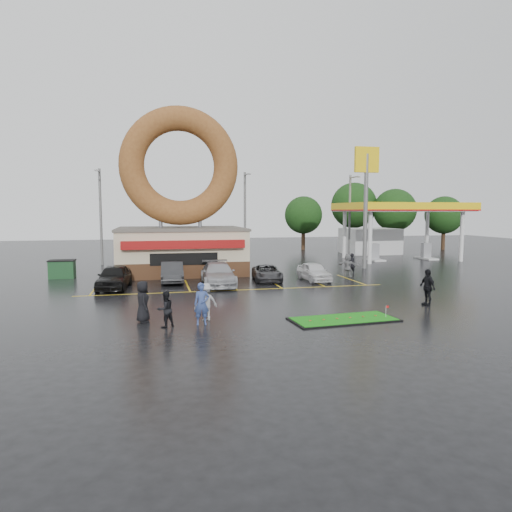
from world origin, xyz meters
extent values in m
plane|color=black|center=(0.00, 0.00, 0.00)|extent=(120.00, 120.00, 0.00)
cube|color=#472B19|center=(-3.00, 13.00, 0.60)|extent=(10.00, 8.00, 1.20)
cube|color=beige|center=(-3.00, 13.00, 2.35)|extent=(10.00, 8.00, 2.30)
cube|color=#59544C|center=(-3.00, 13.00, 3.60)|extent=(10.20, 8.20, 0.20)
cube|color=maroon|center=(-3.00, 8.70, 2.60)|extent=(9.00, 0.60, 0.60)
cylinder|color=slate|center=(-4.60, 13.00, 4.30)|extent=(0.30, 0.30, 1.20)
cylinder|color=slate|center=(-1.40, 13.00, 4.30)|extent=(0.30, 0.30, 1.20)
torus|color=brown|center=(-3.00, 13.00, 8.70)|extent=(9.60, 2.00, 9.60)
cylinder|color=silver|center=(15.00, 15.00, 2.50)|extent=(0.40, 0.40, 5.00)
cylinder|color=silver|center=(25.00, 15.00, 2.50)|extent=(0.40, 0.40, 5.00)
cylinder|color=silver|center=(15.00, 21.00, 2.50)|extent=(0.40, 0.40, 5.00)
cylinder|color=silver|center=(25.00, 21.00, 2.50)|extent=(0.40, 0.40, 5.00)
cube|color=silver|center=(20.00, 18.00, 5.25)|extent=(12.00, 8.00, 0.50)
cube|color=yellow|center=(20.00, 18.00, 5.55)|extent=(12.30, 8.30, 0.70)
cube|color=#99999E|center=(17.00, 18.00, 0.90)|extent=(0.90, 0.60, 1.60)
cube|color=#99999E|center=(23.00, 18.00, 0.90)|extent=(0.90, 0.60, 1.60)
cube|color=silver|center=(20.00, 25.00, 1.50)|extent=(6.00, 5.00, 3.00)
cylinder|color=slate|center=(13.00, 12.00, 5.00)|extent=(0.36, 0.36, 10.00)
cube|color=yellow|center=(13.00, 12.00, 9.50)|extent=(2.20, 0.30, 2.20)
cylinder|color=slate|center=(-10.00, 20.00, 4.50)|extent=(0.24, 0.24, 9.00)
cylinder|color=slate|center=(-10.00, 19.00, 8.70)|extent=(0.12, 2.00, 0.12)
cube|color=slate|center=(-10.00, 18.00, 8.65)|extent=(0.40, 0.18, 0.12)
cylinder|color=slate|center=(4.00, 21.00, 4.50)|extent=(0.24, 0.24, 9.00)
cylinder|color=slate|center=(4.00, 20.00, 8.70)|extent=(0.12, 2.00, 0.12)
cube|color=slate|center=(4.00, 19.00, 8.65)|extent=(0.40, 0.18, 0.12)
cylinder|color=slate|center=(16.00, 22.00, 4.50)|extent=(0.24, 0.24, 9.00)
cylinder|color=slate|center=(16.00, 21.00, 8.70)|extent=(0.12, 2.00, 0.12)
cube|color=slate|center=(16.00, 20.00, 8.65)|extent=(0.40, 0.18, 0.12)
cylinder|color=#332114|center=(26.00, 30.00, 1.44)|extent=(0.50, 0.50, 2.88)
sphere|color=black|center=(26.00, 30.00, 5.20)|extent=(5.60, 5.60, 5.60)
cylinder|color=#332114|center=(32.00, 28.00, 1.26)|extent=(0.50, 0.50, 2.52)
sphere|color=black|center=(32.00, 28.00, 4.55)|extent=(4.90, 4.90, 4.90)
cylinder|color=#332114|center=(22.00, 34.00, 1.62)|extent=(0.50, 0.50, 3.24)
sphere|color=black|center=(22.00, 34.00, 5.85)|extent=(6.30, 6.30, 6.30)
cylinder|color=#332114|center=(14.00, 32.00, 1.26)|extent=(0.50, 0.50, 2.52)
sphere|color=black|center=(14.00, 32.00, 4.55)|extent=(4.90, 4.90, 4.90)
imported|color=black|center=(-7.74, 5.65, 0.79)|extent=(2.31, 4.77, 1.57)
imported|color=#2A2A2C|center=(-3.95, 7.63, 0.73)|extent=(1.65, 4.44, 1.45)
imported|color=#A8A9AE|center=(-0.94, 5.61, 0.77)|extent=(2.37, 5.40, 1.54)
imported|color=#333336|center=(2.80, 6.77, 0.58)|extent=(2.40, 4.38, 1.16)
imported|color=silver|center=(6.15, 6.11, 0.67)|extent=(1.72, 3.99, 1.34)
imported|color=navy|center=(-3.14, -5.06, 0.94)|extent=(0.69, 0.46, 1.88)
imported|color=black|center=(-4.73, -5.17, 0.79)|extent=(0.97, 0.91, 1.58)
imported|color=#97979A|center=(-2.87, -4.29, 0.87)|extent=(1.26, 0.94, 1.73)
imported|color=black|center=(-5.71, -4.02, 0.95)|extent=(0.74, 1.01, 1.89)
imported|color=black|center=(9.11, -3.49, 0.98)|extent=(0.55, 1.18, 1.96)
imported|color=gray|center=(9.39, 7.45, 0.88)|extent=(1.71, 1.16, 1.77)
imported|color=black|center=(10.25, 8.65, 0.85)|extent=(0.62, 0.41, 1.69)
cube|color=#173D1F|center=(-12.00, 11.54, 0.65)|extent=(1.81, 1.21, 1.30)
cube|color=black|center=(3.38, -5.65, 0.03)|extent=(5.13, 2.54, 0.06)
cube|color=#1A8315|center=(3.38, -5.65, 0.06)|extent=(4.88, 2.30, 0.03)
cylinder|color=silver|center=(5.43, -5.82, 0.34)|extent=(0.02, 0.02, 0.56)
cube|color=red|center=(5.50, -5.82, 0.56)|extent=(0.14, 0.01, 0.10)
camera|label=1|loc=(-5.14, -25.06, 5.04)|focal=32.00mm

